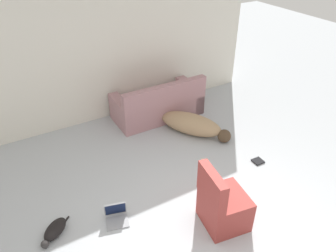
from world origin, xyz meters
The scene contains 9 objects.
ground_plane centered at (0.00, 0.00, 0.00)m, with size 20.00×20.00×0.00m, color #ADB2B7.
wall_back centered at (0.00, 3.62, 1.31)m, with size 6.49×0.06×2.62m.
couch centered at (0.91, 3.07, 0.26)m, with size 1.73×0.82×0.83m.
dog centered at (1.18, 2.24, 0.18)m, with size 1.03×1.50×0.37m.
cat centered at (-1.63, 1.16, 0.08)m, with size 0.46×0.41×0.16m.
laptop_open centered at (-0.85, 1.02, 0.08)m, with size 0.36×0.35×0.24m.
book_cream centered at (0.84, 1.37, 0.01)m, with size 0.24×0.24×0.02m.
book_black centered at (1.65, 0.97, 0.01)m, with size 0.17×0.17×0.02m.
side_chair centered at (0.32, 0.26, 0.31)m, with size 0.63×0.64×0.91m.
Camera 1 is at (-1.76, -1.95, 3.45)m, focal length 35.00 mm.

